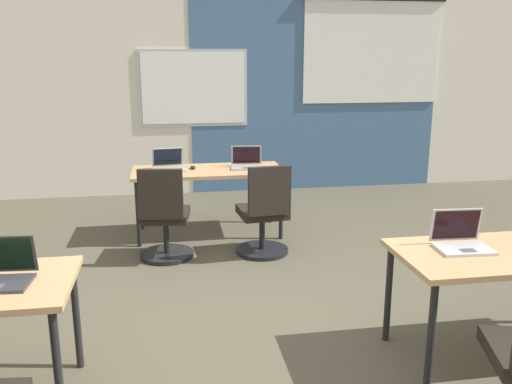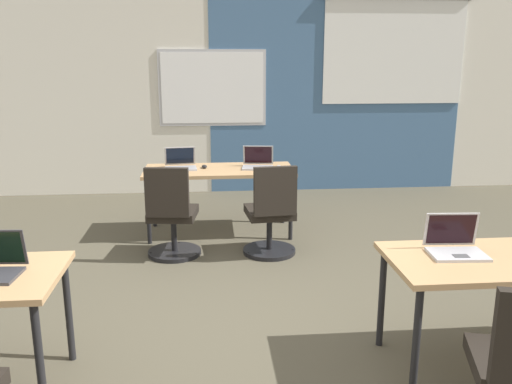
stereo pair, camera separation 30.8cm
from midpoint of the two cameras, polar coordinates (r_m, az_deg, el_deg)
ground_plane at (r=3.96m, az=-0.70°, el=-14.37°), size 24.00×24.00×0.00m
back_wall_assembly at (r=7.69m, az=-2.69°, el=10.52°), size 10.00×0.27×2.80m
desk_far_center at (r=5.81m, az=-2.41°, el=1.88°), size 1.60×0.70×0.72m
laptop_far_right at (r=5.84m, az=1.71°, el=3.06°), size 0.37×0.34×0.23m
mousepad_far_right at (r=5.80m, az=3.97°, el=2.48°), size 0.22×0.19×0.00m
mouse_far_right at (r=5.80m, az=3.97°, el=2.66°), size 0.07×0.11×0.03m
chair_far_right at (r=5.20m, az=3.29°, el=-2.81°), size 0.52×0.56×0.92m
laptop_far_left at (r=5.83m, az=-6.50°, el=2.95°), size 0.36×0.35×0.22m
mouse_far_left at (r=5.84m, az=-3.99°, el=2.70°), size 0.07×0.11×0.03m
chair_far_left at (r=5.19m, az=-7.22°, el=-2.95°), size 0.52×0.56×0.92m
laptop_near_right_inner at (r=3.57m, az=22.70°, el=-5.27°), size 0.35×0.29×0.24m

